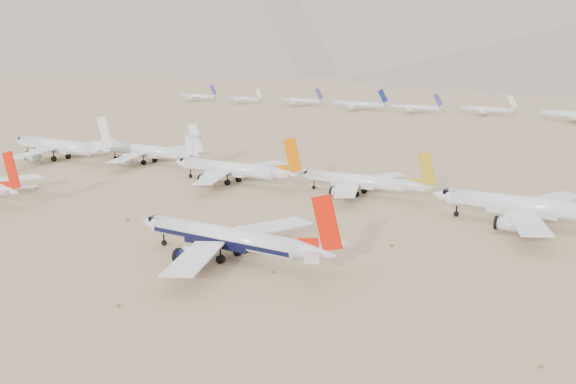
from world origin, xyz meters
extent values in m
plane|color=#8B7151|center=(0.00, 0.00, 0.00)|extent=(7000.00, 7000.00, 0.00)
cylinder|color=silver|center=(10.26, 3.50, 5.05)|extent=(37.13, 4.39, 4.39)
cube|color=black|center=(10.26, 3.50, 4.50)|extent=(36.39, 4.45, 0.99)
sphere|color=silver|center=(-8.31, 3.50, 5.05)|extent=(4.39, 4.39, 4.39)
cube|color=black|center=(-8.96, 3.50, 6.25)|extent=(3.07, 2.85, 1.10)
cone|color=silver|center=(33.21, 3.50, 5.38)|extent=(9.28, 4.39, 4.39)
cube|color=silver|center=(13.13, -9.52, 4.28)|extent=(14.34, 22.60, 0.69)
cube|color=silver|center=(35.01, -0.76, 5.92)|extent=(5.89, 7.71, 0.26)
cylinder|color=black|center=(8.20, -5.62, 2.30)|extent=(5.16, 3.16, 3.16)
cube|color=silver|center=(13.13, 16.53, 4.28)|extent=(14.34, 22.60, 0.69)
cube|color=silver|center=(35.01, 7.77, 5.92)|extent=(5.89, 7.71, 0.26)
cylinder|color=black|center=(8.20, 12.63, 2.30)|extent=(5.16, 3.16, 3.16)
cube|color=red|center=(35.78, 3.50, 11.78)|extent=(7.04, 0.35, 11.59)
cylinder|color=black|center=(-7.21, 3.50, 0.66)|extent=(1.32, 0.55, 1.32)
cylinder|color=black|center=(11.81, 0.43, 0.92)|extent=(1.84, 1.10, 1.84)
cylinder|color=black|center=(11.81, 6.58, 0.92)|extent=(1.84, 1.10, 1.84)
cone|color=silver|center=(-68.38, 5.85, 5.29)|extent=(9.00, 4.32, 4.32)
cube|color=silver|center=(-87.85, 18.50, 4.21)|extent=(13.90, 21.91, 0.67)
cube|color=silver|center=(-66.63, 9.99, 5.83)|extent=(5.71, 7.47, 0.26)
cube|color=red|center=(-65.88, 5.85, 11.51)|extent=(6.82, 0.35, 11.24)
cylinder|color=silver|center=(60.67, 65.48, 5.46)|extent=(39.17, 4.75, 4.75)
cube|color=silver|center=(60.67, 65.48, 4.87)|extent=(38.39, 4.82, 1.07)
sphere|color=silver|center=(41.08, 65.48, 5.46)|extent=(4.75, 4.75, 4.75)
cube|color=black|center=(40.37, 65.48, 6.77)|extent=(3.32, 3.09, 1.19)
cube|color=silver|center=(63.69, 51.68, 4.63)|extent=(15.13, 23.84, 0.74)
cylinder|color=silver|center=(58.49, 55.79, 2.49)|extent=(5.44, 3.42, 3.42)
cube|color=silver|center=(63.69, 79.28, 4.63)|extent=(15.13, 23.84, 0.74)
cylinder|color=silver|center=(58.49, 75.17, 2.49)|extent=(5.44, 3.42, 3.42)
cylinder|color=black|center=(42.27, 65.48, 0.71)|extent=(1.42, 0.59, 1.42)
cylinder|color=black|center=(62.30, 62.16, 1.00)|extent=(1.99, 1.19, 1.99)
cylinder|color=black|center=(62.30, 68.80, 1.00)|extent=(1.99, 1.19, 1.99)
cylinder|color=silver|center=(7.45, 74.96, 4.57)|extent=(32.70, 3.97, 3.97)
cube|color=silver|center=(7.45, 74.96, 4.07)|extent=(32.05, 4.03, 0.89)
sphere|color=silver|center=(-8.90, 74.96, 4.57)|extent=(3.97, 3.97, 3.97)
cube|color=black|center=(-9.50, 74.96, 5.66)|extent=(2.78, 2.58, 0.99)
cone|color=silver|center=(27.66, 74.96, 4.87)|extent=(8.18, 3.97, 3.97)
cube|color=silver|center=(9.97, 63.44, 3.87)|extent=(12.63, 19.90, 0.61)
cube|color=silver|center=(29.25, 71.19, 5.37)|extent=(5.19, 6.79, 0.24)
cylinder|color=silver|center=(5.63, 66.87, 2.08)|extent=(4.54, 2.86, 2.86)
cube|color=silver|center=(9.97, 86.49, 3.87)|extent=(12.63, 19.90, 0.61)
cube|color=silver|center=(29.25, 78.74, 5.37)|extent=(5.19, 6.79, 0.24)
cylinder|color=silver|center=(5.63, 83.06, 2.08)|extent=(4.54, 2.86, 2.86)
cube|color=gold|center=(29.93, 74.96, 10.53)|extent=(6.20, 0.32, 10.21)
cylinder|color=black|center=(-7.91, 74.96, 0.60)|extent=(1.19, 0.50, 1.19)
cylinder|color=black|center=(8.81, 72.18, 0.83)|extent=(1.67, 0.99, 1.67)
cylinder|color=black|center=(8.81, 77.75, 0.83)|extent=(1.67, 0.99, 1.67)
cylinder|color=silver|center=(-37.00, 67.96, 5.15)|extent=(36.64, 4.48, 4.48)
cube|color=silver|center=(-37.00, 67.96, 4.59)|extent=(35.91, 4.55, 1.01)
sphere|color=silver|center=(-55.33, 67.96, 5.15)|extent=(4.48, 4.48, 4.48)
cube|color=black|center=(-56.00, 67.96, 6.38)|extent=(3.13, 2.91, 1.12)
cone|color=silver|center=(-14.36, 67.96, 5.49)|extent=(9.16, 4.48, 4.48)
cube|color=silver|center=(-34.17, 55.03, 4.37)|extent=(14.15, 22.30, 0.69)
cube|color=silver|center=(-12.58, 63.73, 6.05)|extent=(5.82, 7.60, 0.27)
cylinder|color=silver|center=(-39.04, 58.88, 2.35)|extent=(5.09, 3.22, 3.22)
cube|color=silver|center=(-34.17, 80.89, 4.37)|extent=(14.15, 22.30, 0.69)
cube|color=silver|center=(-12.58, 72.19, 6.05)|extent=(5.82, 7.60, 0.27)
cylinder|color=silver|center=(-39.04, 77.04, 2.35)|extent=(5.09, 3.22, 3.22)
cube|color=#D85D00|center=(-11.81, 67.96, 11.84)|extent=(6.94, 0.36, 11.44)
cylinder|color=black|center=(-54.21, 67.96, 0.67)|extent=(1.34, 0.56, 1.34)
cylinder|color=black|center=(-35.48, 64.82, 0.94)|extent=(1.88, 1.12, 1.88)
cylinder|color=black|center=(-35.48, 71.09, 0.94)|extent=(1.88, 1.12, 1.88)
cylinder|color=silver|center=(-88.34, 81.03, 5.15)|extent=(37.39, 4.48, 4.48)
cube|color=silver|center=(-88.34, 81.03, 4.59)|extent=(36.65, 4.54, 1.01)
sphere|color=silver|center=(-107.04, 81.03, 5.15)|extent=(4.48, 4.48, 4.48)
cube|color=black|center=(-107.71, 81.03, 6.38)|extent=(3.13, 2.91, 1.12)
cone|color=silver|center=(-65.23, 81.03, 5.48)|extent=(9.35, 4.48, 4.48)
cube|color=silver|center=(-85.45, 67.89, 4.37)|extent=(14.44, 22.76, 0.70)
cube|color=silver|center=(-63.41, 76.73, 6.04)|extent=(5.94, 7.76, 0.27)
cylinder|color=silver|center=(-90.42, 71.82, 2.35)|extent=(5.19, 3.22, 3.22)
cube|color=silver|center=(-85.45, 94.18, 4.37)|extent=(14.44, 22.76, 0.70)
cube|color=silver|center=(-63.41, 85.34, 6.04)|extent=(5.94, 7.76, 0.27)
cylinder|color=silver|center=(-90.42, 90.25, 2.35)|extent=(5.19, 3.22, 3.22)
cube|color=silver|center=(-62.63, 81.03, 11.95)|extent=(7.09, 0.36, 11.68)
cylinder|color=silver|center=(-62.37, 81.03, 13.39)|extent=(4.67, 2.90, 2.90)
cylinder|color=black|center=(-105.92, 81.03, 0.67)|extent=(1.34, 0.56, 1.34)
cylinder|color=black|center=(-86.78, 77.90, 0.94)|extent=(1.88, 1.12, 1.88)
cylinder|color=black|center=(-86.78, 84.17, 0.94)|extent=(1.88, 1.12, 1.88)
cylinder|color=silver|center=(-124.83, 67.83, 5.84)|extent=(41.34, 5.08, 5.08)
cube|color=silver|center=(-124.83, 67.83, 5.21)|extent=(40.52, 5.16, 1.14)
sphere|color=silver|center=(-145.50, 67.83, 5.84)|extent=(5.08, 5.08, 5.08)
cube|color=black|center=(-146.26, 67.83, 7.24)|extent=(3.56, 3.30, 1.27)
cone|color=silver|center=(-99.28, 67.83, 6.22)|extent=(10.34, 5.08, 5.08)
cube|color=silver|center=(-121.64, 53.23, 4.95)|extent=(15.97, 25.16, 0.78)
cube|color=silver|center=(-97.27, 63.05, 6.86)|extent=(6.56, 8.58, 0.30)
cylinder|color=silver|center=(-127.13, 57.57, 2.66)|extent=(5.74, 3.66, 3.66)
cube|color=silver|center=(-121.64, 82.42, 4.95)|extent=(15.97, 25.16, 0.78)
cube|color=silver|center=(-97.27, 72.61, 6.86)|extent=(6.56, 8.58, 0.30)
cylinder|color=silver|center=(-127.13, 78.08, 2.66)|extent=(5.74, 3.66, 3.66)
cube|color=silver|center=(-96.41, 67.83, 13.39)|extent=(7.84, 0.41, 12.91)
cylinder|color=black|center=(-144.23, 67.83, 0.76)|extent=(1.52, 0.63, 1.52)
cylinder|color=black|center=(-123.11, 64.27, 1.07)|extent=(2.13, 1.27, 2.13)
cylinder|color=black|center=(-123.11, 71.38, 1.07)|extent=(2.13, 1.27, 2.13)
cylinder|color=silver|center=(-266.59, 325.43, 4.24)|extent=(37.25, 3.68, 3.68)
cube|color=#422A7B|center=(-249.06, 325.43, 10.46)|extent=(7.42, 0.37, 9.34)
cube|color=silver|center=(-266.59, 315.78, 3.69)|extent=(9.81, 17.15, 0.37)
cube|color=silver|center=(-266.59, 335.07, 3.69)|extent=(9.81, 17.15, 0.37)
cylinder|color=silver|center=(-218.60, 327.06, 3.94)|extent=(31.17, 3.08, 3.08)
cube|color=silver|center=(-203.93, 327.06, 9.15)|extent=(6.21, 0.31, 7.82)
cube|color=silver|center=(-218.60, 319.00, 3.48)|extent=(8.21, 14.35, 0.31)
cube|color=silver|center=(-218.60, 335.13, 3.48)|extent=(8.21, 14.35, 0.31)
cylinder|color=silver|center=(-168.29, 332.63, 4.22)|extent=(36.79, 3.64, 3.64)
cube|color=#422A7B|center=(-150.98, 332.63, 10.36)|extent=(7.33, 0.36, 9.23)
cube|color=silver|center=(-168.29, 323.11, 3.67)|extent=(9.69, 16.94, 0.36)
cube|color=silver|center=(-168.29, 342.16, 3.67)|extent=(9.69, 16.94, 0.36)
cylinder|color=silver|center=(-113.77, 325.22, 4.42)|extent=(40.93, 4.04, 4.04)
cube|color=navy|center=(-94.51, 325.22, 11.26)|extent=(8.15, 0.40, 10.27)
cube|color=silver|center=(-113.77, 314.63, 3.82)|extent=(10.78, 18.84, 0.40)
cube|color=silver|center=(-113.77, 335.82, 3.82)|extent=(10.78, 18.84, 0.40)
cylinder|color=silver|center=(-70.62, 325.74, 4.16)|extent=(35.60, 3.52, 3.52)
cube|color=#422A7B|center=(-53.87, 325.74, 10.11)|extent=(7.09, 0.35, 8.93)
cube|color=silver|center=(-70.62, 316.52, 3.63)|extent=(9.38, 16.39, 0.35)
cube|color=silver|center=(-70.62, 334.95, 3.63)|extent=(9.38, 16.39, 0.35)
cylinder|color=silver|center=(-24.10, 337.91, 4.17)|extent=(35.74, 3.53, 3.53)
cube|color=silver|center=(-7.28, 337.91, 10.14)|extent=(7.12, 0.35, 8.97)
cube|color=silver|center=(-24.10, 328.66, 3.64)|extent=(9.42, 16.45, 0.35)
cube|color=silver|center=(-24.10, 347.16, 3.64)|extent=(9.42, 16.45, 0.35)
cube|color=silver|center=(34.67, 315.60, 3.88)|extent=(11.31, 19.76, 0.42)
cone|color=slate|center=(-1900.00, 1520.00, 130.00)|extent=(1456.00, 1456.00, 260.00)
cone|color=slate|center=(-800.00, 1560.00, 150.00)|extent=(1800.00, 1800.00, 300.00)
cone|color=slate|center=(-1500.00, 1100.00, 60.00)|extent=(1080.00, 1080.00, 120.00)
cone|color=slate|center=(-700.00, 1100.00, 47.50)|extent=(855.00, 855.00, 95.00)
ellipsoid|color=brown|center=(-85.20, 27.20, 0.34)|extent=(1.12, 1.12, 0.62)
ellipsoid|color=brown|center=(-30.40, 14.40, 0.29)|extent=(0.98, 0.98, 0.54)
ellipsoid|color=brown|center=(10.70, -27.70, 0.21)|extent=(0.70, 0.70, 0.39)
ellipsoid|color=brown|center=(24.40, 1.60, 0.25)|extent=(0.84, 0.84, 0.46)
ellipsoid|color=brown|center=(38.10, 30.90, 0.29)|extent=(0.98, 0.98, 0.54)
ellipsoid|color=brown|center=(79.20, -11.20, 0.21)|extent=(0.70, 0.70, 0.39)
camera|label=1|loc=(93.11, -102.25, 45.04)|focal=40.00mm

